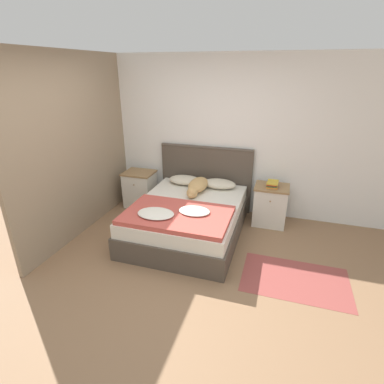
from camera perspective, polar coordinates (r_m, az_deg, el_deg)
ground_plane at (r=3.72m, az=-4.41°, el=-16.21°), size 16.00×16.00×0.00m
wall_back at (r=5.04m, az=4.21°, el=10.53°), size 9.00×0.06×2.55m
wall_side_left at (r=4.79m, az=-19.54°, el=8.66°), size 0.06×3.10×2.55m
bed at (r=4.46m, az=-0.74°, el=-5.14°), size 1.51×1.91×0.51m
headboard at (r=5.19m, az=2.61°, el=2.95°), size 1.59×0.06×1.12m
nightstand_left at (r=5.43m, az=-9.85°, el=0.59°), size 0.52×0.45×0.64m
nightstand_right at (r=4.88m, az=14.66°, el=-2.41°), size 0.52×0.45×0.64m
pillow_left at (r=5.05m, az=-1.36°, el=2.31°), size 0.54×0.34×0.14m
pillow_right at (r=4.90m, az=5.21°, el=1.58°), size 0.54×0.34×0.14m
quilt at (r=3.93m, az=-3.04°, el=-4.32°), size 1.39×0.89×0.11m
dog at (r=4.74m, az=1.06°, el=1.18°), size 0.28×0.82×0.19m
book_stack at (r=4.74m, az=15.03°, el=1.50°), size 0.18×0.24×0.08m
rug at (r=3.89m, az=19.01°, el=-15.48°), size 1.23×0.79×0.00m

